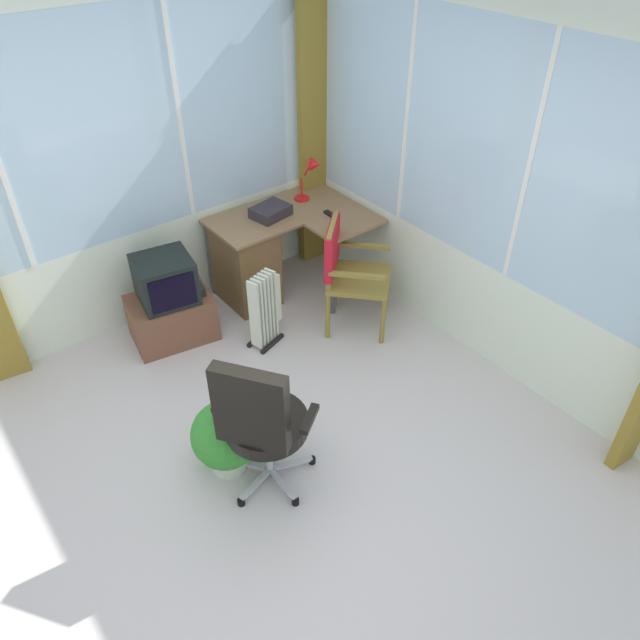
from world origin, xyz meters
The scene contains 13 objects.
ground centered at (0.00, 0.00, -0.03)m, with size 4.85×5.31×0.06m, color beige.
north_window_panel centered at (0.00, 2.19, 1.29)m, with size 3.85×0.07×2.58m.
east_window_panel centered at (1.96, 0.00, 1.29)m, with size 0.07×4.31×2.58m.
curtain_corner centered at (1.83, 2.06, 1.24)m, with size 0.31×0.07×2.48m, color olive.
desk centered at (0.97, 1.83, 0.40)m, with size 1.23×0.97×0.73m.
desk_lamp centered at (1.64, 1.86, 0.98)m, with size 0.24×0.21×0.38m.
tv_remote centered at (1.58, 1.52, 0.74)m, with size 0.04×0.15×0.02m, color black.
paper_tray centered at (1.18, 1.82, 0.77)m, with size 0.30×0.23×0.09m, color #2C272D.
wooden_armchair centered at (1.34, 1.06, 0.58)m, with size 0.68×0.68×0.92m.
office_chair centered at (-0.09, 0.08, 0.58)m, with size 0.60×0.61×1.04m.
tv_on_stand centered at (0.15, 1.75, 0.33)m, with size 0.70×0.54×0.74m.
space_heater centered at (0.71, 1.24, 0.32)m, with size 0.33×0.24×0.64m.
potted_plant centered at (-0.19, 0.34, 0.28)m, with size 0.43×0.43×0.51m.
Camera 1 is at (-1.29, -2.00, 3.16)m, focal length 34.08 mm.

